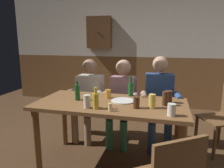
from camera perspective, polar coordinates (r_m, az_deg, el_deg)
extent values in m
plane|color=#4C331E|center=(2.78, -0.24, -20.34)|extent=(7.45, 7.45, 0.00)
cube|color=beige|center=(4.87, 7.68, 15.36)|extent=(6.21, 0.12, 1.39)
cube|color=brown|center=(4.94, 7.29, 0.81)|extent=(6.21, 0.12, 1.10)
cube|color=brown|center=(2.45, -0.35, -5.36)|extent=(1.70, 0.82, 0.04)
cylinder|color=brown|center=(2.62, -19.41, -14.01)|extent=(0.08, 0.08, 0.74)
cylinder|color=brown|center=(2.23, 17.87, -18.57)|extent=(0.08, 0.08, 0.74)
cylinder|color=brown|center=(3.13, -12.69, -9.28)|extent=(0.08, 0.08, 0.74)
cylinder|color=brown|center=(2.82, 17.16, -11.94)|extent=(0.08, 0.08, 0.74)
cube|color=silver|center=(3.26, -5.84, -1.98)|extent=(0.39, 0.28, 0.49)
sphere|color=#9E755B|center=(3.20, -5.98, 4.72)|extent=(0.21, 0.21, 0.21)
cylinder|color=#997F60|center=(3.17, -5.11, -6.63)|extent=(0.17, 0.39, 0.13)
cylinder|color=#997F60|center=(3.26, -8.35, -6.21)|extent=(0.17, 0.39, 0.13)
cylinder|color=#997F60|center=(3.11, -6.53, -12.35)|extent=(0.10, 0.10, 0.42)
cylinder|color=#997F60|center=(3.20, -9.84, -11.75)|extent=(0.10, 0.10, 0.42)
cylinder|color=silver|center=(2.94, -4.30, -2.97)|extent=(0.11, 0.29, 0.08)
cylinder|color=#9E755B|center=(3.14, -11.45, -2.24)|extent=(0.11, 0.29, 0.08)
cube|color=#B78493|center=(3.13, 2.99, -2.55)|extent=(0.37, 0.22, 0.49)
sphere|color=tan|center=(3.06, 3.07, 4.48)|extent=(0.22, 0.22, 0.22)
cylinder|color=#33724C|center=(3.03, 4.07, -7.52)|extent=(0.15, 0.41, 0.13)
cylinder|color=#33724C|center=(3.08, 0.43, -7.18)|extent=(0.15, 0.41, 0.13)
cylinder|color=#33724C|center=(2.95, 3.07, -13.73)|extent=(0.10, 0.10, 0.42)
cylinder|color=#33724C|center=(2.99, -0.74, -13.27)|extent=(0.10, 0.10, 0.42)
cylinder|color=#B78493|center=(2.85, 5.92, -3.52)|extent=(0.09, 0.28, 0.08)
cylinder|color=tan|center=(2.95, -2.15, -2.90)|extent=(0.09, 0.28, 0.08)
cube|color=#2D4C84|center=(3.06, 12.42, -2.49)|extent=(0.40, 0.26, 0.56)
sphere|color=tan|center=(2.99, 12.76, 5.23)|extent=(0.21, 0.21, 0.21)
cylinder|color=#2D4C84|center=(3.02, 14.40, -7.92)|extent=(0.18, 0.39, 0.13)
cylinder|color=#2D4C84|center=(3.00, 10.45, -7.87)|extent=(0.18, 0.39, 0.13)
cylinder|color=#2D4C84|center=(2.95, 14.59, -14.05)|extent=(0.10, 0.10, 0.42)
cylinder|color=#2D4C84|center=(2.93, 10.46, -14.05)|extent=(0.10, 0.10, 0.42)
cylinder|color=#2D4C84|center=(2.85, 17.26, -3.23)|extent=(0.12, 0.29, 0.08)
cylinder|color=tan|center=(2.80, 8.46, -3.06)|extent=(0.12, 0.29, 0.08)
cube|color=brown|center=(3.19, 26.62, -8.34)|extent=(0.59, 0.59, 0.02)
cylinder|color=brown|center=(3.02, 25.67, -14.04)|extent=(0.04, 0.04, 0.44)
cylinder|color=brown|center=(3.30, 21.52, -11.52)|extent=(0.04, 0.04, 0.44)
cylinder|color=brown|center=(3.52, 26.74, -10.51)|extent=(0.04, 0.04, 0.44)
cylinder|color=#F9E08C|center=(2.14, -0.53, -6.21)|extent=(0.04, 0.04, 0.08)
cylinder|color=white|center=(2.48, 2.92, -4.51)|extent=(0.27, 0.27, 0.01)
cylinder|color=#195923|center=(2.71, 5.02, -1.51)|extent=(0.06, 0.06, 0.16)
cylinder|color=#195923|center=(2.69, 5.07, 1.07)|extent=(0.03, 0.03, 0.09)
cylinder|color=gold|center=(2.20, -4.35, -4.60)|extent=(0.06, 0.06, 0.16)
cylinder|color=gold|center=(2.18, -4.39, -1.75)|extent=(0.03, 0.03, 0.06)
cylinder|color=#195923|center=(2.55, -9.22, -2.26)|extent=(0.06, 0.06, 0.18)
cylinder|color=#195923|center=(2.52, -9.31, 0.32)|extent=(0.03, 0.03, 0.05)
cylinder|color=#4C2D19|center=(2.49, 14.86, -3.33)|extent=(0.08, 0.08, 0.14)
cylinder|color=#E5C64C|center=(2.26, 10.64, -4.54)|extent=(0.07, 0.07, 0.15)
cylinder|color=#4C2D19|center=(2.38, 13.96, -3.77)|extent=(0.06, 0.06, 0.15)
cylinder|color=gold|center=(2.61, -1.05, -2.65)|extent=(0.07, 0.07, 0.11)
cylinder|color=white|center=(2.24, -6.68, -4.66)|extent=(0.07, 0.07, 0.14)
cylinder|color=white|center=(2.08, 15.61, -6.66)|extent=(0.08, 0.08, 0.12)
cylinder|color=#4C2D19|center=(2.24, 6.52, -4.92)|extent=(0.07, 0.07, 0.12)
cube|color=brown|center=(4.93, -3.48, 13.59)|extent=(0.56, 0.12, 0.70)
sphere|color=black|center=(4.86, -3.76, 13.62)|extent=(0.03, 0.03, 0.03)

